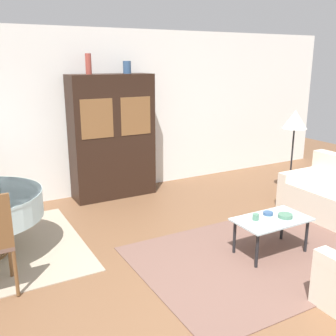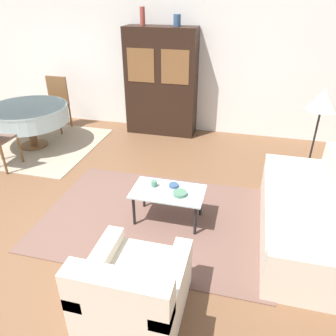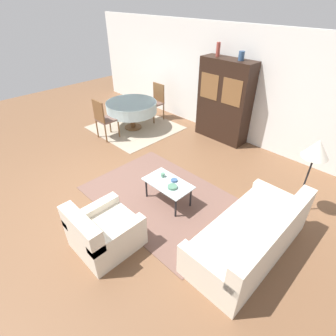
{
  "view_description": "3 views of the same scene",
  "coord_description": "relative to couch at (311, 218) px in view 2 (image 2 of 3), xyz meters",
  "views": [
    {
      "loc": [
        -2.01,
        -2.59,
        2.21
      ],
      "look_at": [
        0.2,
        1.4,
        0.95
      ],
      "focal_mm": 42.0,
      "sensor_mm": 36.0,
      "label": 1
    },
    {
      "loc": [
        1.91,
        -2.7,
        2.58
      ],
      "look_at": [
        1.09,
        0.52,
        0.75
      ],
      "focal_mm": 35.0,
      "sensor_mm": 36.0,
      "label": 2
    },
    {
      "loc": [
        3.72,
        -2.1,
        3.27
      ],
      "look_at": [
        1.09,
        0.52,
        0.75
      ],
      "focal_mm": 28.0,
      "sensor_mm": 36.0,
      "label": 3
    }
  ],
  "objects": [
    {
      "name": "ground_plane",
      "position": [
        -2.75,
        -0.58,
        -0.29
      ],
      "size": [
        14.0,
        14.0,
        0.0
      ],
      "primitive_type": "plane",
      "color": "brown"
    },
    {
      "name": "wall_back",
      "position": [
        -2.75,
        3.05,
        1.06
      ],
      "size": [
        10.0,
        0.06,
        2.7
      ],
      "color": "white",
      "rests_on": "ground_plane"
    },
    {
      "name": "area_rug",
      "position": [
        -1.8,
        -0.07,
        -0.29
      ],
      "size": [
        2.86,
        2.0,
        0.01
      ],
      "color": "brown",
      "rests_on": "ground_plane"
    },
    {
      "name": "dining_rug",
      "position": [
        -4.57,
        1.53,
        -0.29
      ],
      "size": [
        2.13,
        2.08,
        0.01
      ],
      "color": "gray",
      "rests_on": "ground_plane"
    },
    {
      "name": "couch",
      "position": [
        0.0,
        0.0,
        0.0
      ],
      "size": [
        0.93,
        2.05,
        0.82
      ],
      "rotation": [
        0.0,
        0.0,
        1.57
      ],
      "color": "beige",
      "rests_on": "ground_plane"
    },
    {
      "name": "armchair",
      "position": [
        -1.6,
        -1.47,
        0.0
      ],
      "size": [
        0.84,
        0.9,
        0.79
      ],
      "color": "beige",
      "rests_on": "ground_plane"
    },
    {
      "name": "coffee_table",
      "position": [
        -1.66,
        -0.06,
        0.09
      ],
      "size": [
        0.88,
        0.51,
        0.42
      ],
      "color": "black",
      "rests_on": "area_rug"
    },
    {
      "name": "display_cabinet",
      "position": [
        -2.51,
        2.76,
        0.71
      ],
      "size": [
        1.34,
        0.48,
        2.0
      ],
      "color": "black",
      "rests_on": "ground_plane"
    },
    {
      "name": "dining_table",
      "position": [
        -4.61,
        1.48,
        0.33
      ],
      "size": [
        1.38,
        1.38,
        0.76
      ],
      "color": "brown",
      "rests_on": "dining_rug"
    },
    {
      "name": "dining_chair_far",
      "position": [
        -4.61,
        2.39,
        0.31
      ],
      "size": [
        0.44,
        0.44,
        1.04
      ],
      "rotation": [
        0.0,
        0.0,
        3.14
      ],
      "color": "brown",
      "rests_on": "dining_rug"
    },
    {
      "name": "floor_lamp",
      "position": [
        0.13,
        1.39,
        0.92
      ],
      "size": [
        0.41,
        0.41,
        1.42
      ],
      "color": "black",
      "rests_on": "ground_plane"
    },
    {
      "name": "cup",
      "position": [
        -1.85,
        0.0,
        0.18
      ],
      "size": [
        0.07,
        0.07,
        0.07
      ],
      "color": "#4C7A60",
      "rests_on": "coffee_table"
    },
    {
      "name": "bowl",
      "position": [
        -1.5,
        -0.11,
        0.16
      ],
      "size": [
        0.17,
        0.17,
        0.04
      ],
      "color": "#4C7A60",
      "rests_on": "coffee_table"
    },
    {
      "name": "bowl_small",
      "position": [
        -1.61,
        0.06,
        0.16
      ],
      "size": [
        0.12,
        0.12,
        0.03
      ],
      "color": "#33517A",
      "rests_on": "coffee_table"
    },
    {
      "name": "vase_tall",
      "position": [
        -2.84,
        2.77,
        1.86
      ],
      "size": [
        0.09,
        0.09,
        0.31
      ],
      "color": "#9E4238",
      "rests_on": "display_cabinet"
    },
    {
      "name": "vase_short",
      "position": [
        -2.21,
        2.77,
        1.8
      ],
      "size": [
        0.13,
        0.13,
        0.2
      ],
      "color": "#33517A",
      "rests_on": "display_cabinet"
    }
  ]
}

